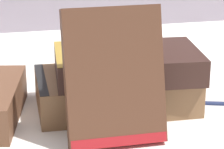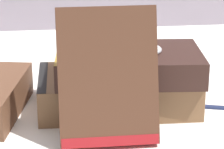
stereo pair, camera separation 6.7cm
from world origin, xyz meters
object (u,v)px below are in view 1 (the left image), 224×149
book_flat_bottom (112,91)px  book_leaning_front (114,81)px  pocket_watch (143,48)px  book_flat_top (124,64)px

book_flat_bottom → book_leaning_front: book_leaning_front is taller
book_flat_bottom → pocket_watch: (0.04, -0.01, 0.06)m
book_flat_bottom → book_flat_top: book_flat_top is taller
book_flat_top → pocket_watch: 0.03m
book_flat_bottom → book_flat_top: bearing=-36.0°
pocket_watch → book_flat_bottom: bearing=160.9°
book_leaning_front → pocket_watch: size_ratio=3.21×
book_leaning_front → book_flat_bottom: bearing=79.1°
book_flat_top → book_leaning_front: bearing=-105.9°
book_leaning_front → pocket_watch: (0.06, 0.09, 0.01)m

